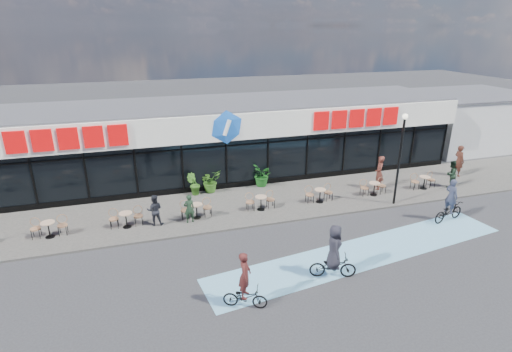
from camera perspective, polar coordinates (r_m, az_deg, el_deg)
The scene contains 24 objects.
ground at distance 17.46m, azimuth 1.06°, elevation -10.41°, with size 120.00×120.00×0.00m, color #28282B.
sidewalk at distance 21.26m, azimuth -2.64°, elevation -4.27°, with size 44.00×5.00×0.10m, color #54504A.
bike_lane at distance 17.80m, azimuth 15.16°, elevation -10.52°, with size 14.00×2.20×0.01m, color #68A5C5.
building at distance 25.48m, azimuth -5.74°, elevation 5.39°, with size 30.60×6.57×4.75m.
neighbour_building at distance 36.26m, azimuth 27.84°, elevation 7.25°, with size 9.20×7.20×4.11m.
lamp_post at distance 21.66m, azimuth 19.94°, elevation 3.32°, with size 0.28×0.28×4.85m.
bistro_set_1 at distance 20.28m, azimuth -27.48°, elevation -6.49°, with size 1.54×0.62×0.90m.
bistro_set_2 at distance 19.84m, azimuth -18.06°, elevation -5.65°, with size 1.54×0.62×0.90m.
bistro_set_3 at distance 19.94m, azimuth -8.52°, elevation -4.65°, with size 1.54×0.62×0.90m.
bistro_set_4 at distance 20.59m, azimuth 0.64°, elevation -3.57°, with size 1.54×0.62×0.90m.
bistro_set_5 at distance 21.73m, azimuth 9.02°, elevation -2.49°, with size 1.54×0.62×0.90m.
bistro_set_6 at distance 23.29m, azimuth 16.42°, elevation -1.50°, with size 1.54×0.62×0.90m.
bistro_set_7 at distance 25.19m, azimuth 22.79°, elevation -0.62°, with size 1.54×0.62×0.90m.
potted_plant_left at distance 22.82m, azimuth -6.52°, elevation -0.68°, with size 1.17×1.02×1.30m, color #36691E.
potted_plant_mid at distance 22.51m, azimuth -8.89°, elevation -1.17°, with size 0.69×0.56×1.26m, color #31611B.
potted_plant_right at distance 23.42m, azimuth 0.90°, elevation 0.12°, with size 1.24×1.07×1.37m, color #165017.
patron_left at distance 19.40m, azimuth -9.52°, elevation -4.61°, with size 0.52×0.34×1.44m, color black.
patron_right at distance 19.48m, azimuth -14.28°, elevation -4.73°, with size 0.74×0.58×1.53m, color black.
pedestrian_a at distance 24.02m, azimuth 17.19°, elevation 0.45°, with size 0.72×0.47×1.97m, color #4F241C.
pedestrian_b at distance 28.07m, azimuth 27.01°, elevation 1.97°, with size 0.72×0.47×1.98m, color #3F1F16.
pedestrian_c at distance 25.95m, azimuth 26.08°, elevation 0.28°, with size 0.78×0.60×1.60m, color black.
cyclist_a at distance 15.58m, azimuth 11.01°, elevation -11.37°, with size 1.87×1.15×2.18m.
cyclist_b at distance 21.64m, azimuth 25.88°, elevation -4.06°, with size 2.00×1.07×2.19m.
cyclist_c at distance 13.92m, azimuth -1.58°, elevation -15.81°, with size 1.62×1.11×2.11m.
Camera 1 is at (-4.60, -14.23, 9.01)m, focal length 28.00 mm.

